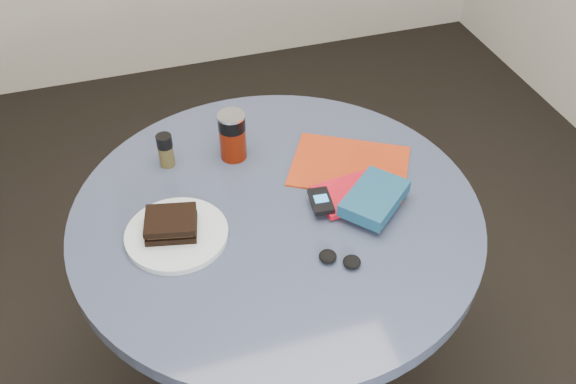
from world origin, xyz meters
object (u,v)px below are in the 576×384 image
object	(u,v)px
red_book	(352,193)
soda_can	(232,136)
magazine	(350,166)
table	(277,255)
pepper_grinder	(166,150)
novel	(375,198)
plate	(177,235)
headphones	(340,259)
sandwich	(171,224)
mp3_player	(321,201)

from	to	relation	value
red_book	soda_can	bearing A→B (deg)	128.09
magazine	red_book	bearing A→B (deg)	-78.82
red_book	table	bearing A→B (deg)	169.90
pepper_grinder	novel	xyz separation A→B (m)	(0.45, -0.32, -0.01)
magazine	red_book	size ratio (longest dim) A/B	1.66
plate	red_book	xyz separation A→B (m)	(0.44, 0.00, 0.01)
plate	headphones	world-z (taller)	headphones
magazine	sandwich	bearing A→B (deg)	-137.57
plate	novel	xyz separation A→B (m)	(0.47, -0.05, 0.03)
sandwich	headphones	size ratio (longest dim) A/B	1.32
magazine	novel	size ratio (longest dim) A/B	1.73
magazine	red_book	world-z (taller)	red_book
magazine	novel	bearing A→B (deg)	-61.81
pepper_grinder	sandwich	bearing A→B (deg)	-97.18
sandwich	magazine	bearing A→B (deg)	12.38
pepper_grinder	novel	world-z (taller)	pepper_grinder
pepper_grinder	red_book	world-z (taller)	pepper_grinder
sandwich	red_book	world-z (taller)	sandwich
plate	headphones	bearing A→B (deg)	-29.67
pepper_grinder	red_book	bearing A→B (deg)	-32.60
red_book	mp3_player	size ratio (longest dim) A/B	1.99
plate	soda_can	size ratio (longest dim) A/B	1.78
soda_can	table	bearing A→B (deg)	-78.47
plate	pepper_grinder	distance (m)	0.27
mp3_player	red_book	bearing A→B (deg)	10.99
plate	novel	size ratio (longest dim) A/B	1.38
soda_can	red_book	xyz separation A→B (m)	(0.24, -0.25, -0.05)
magazine	mp3_player	xyz separation A→B (m)	(-0.13, -0.13, 0.02)
table	headphones	distance (m)	0.28
table	mp3_player	xyz separation A→B (m)	(0.10, -0.03, 0.19)
soda_can	pepper_grinder	xyz separation A→B (m)	(-0.17, 0.02, -0.02)
pepper_grinder	soda_can	bearing A→B (deg)	-6.05
soda_can	red_book	distance (m)	0.35
sandwich	soda_can	distance (m)	0.32
sandwich	mp3_player	xyz separation A→B (m)	(0.36, -0.02, -0.01)
red_book	mp3_player	world-z (taller)	mp3_player
mp3_player	sandwich	bearing A→B (deg)	176.38
table	soda_can	size ratio (longest dim) A/B	7.47
table	novel	bearing A→B (deg)	-17.21
pepper_grinder	plate	bearing A→B (deg)	-95.17
magazine	plate	bearing A→B (deg)	-136.29
plate	soda_can	distance (m)	0.33
magazine	mp3_player	distance (m)	0.18
pepper_grinder	mp3_player	distance (m)	0.43
pepper_grinder	red_book	size ratio (longest dim) A/B	0.52
plate	pepper_grinder	xyz separation A→B (m)	(0.02, 0.27, 0.04)
red_book	novel	xyz separation A→B (m)	(0.03, -0.06, 0.02)
sandwich	red_book	size ratio (longest dim) A/B	0.75
pepper_grinder	mp3_player	world-z (taller)	pepper_grinder
red_book	novel	world-z (taller)	novel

